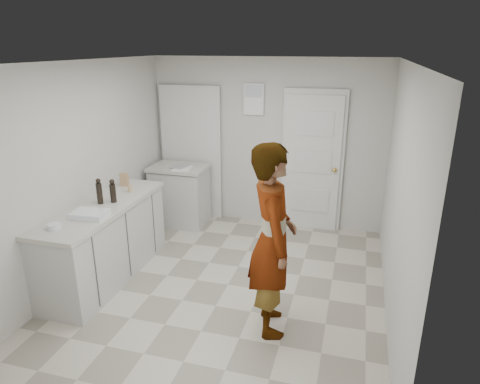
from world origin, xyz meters
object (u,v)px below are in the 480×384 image
(cake_mix_box, at_px, (124,179))
(oil_cruet_a, at_px, (113,191))
(oil_cruet_b, at_px, (99,192))
(baking_dish, at_px, (90,214))
(egg_bowl, at_px, (54,227))
(spice_jar, at_px, (130,189))
(person, at_px, (272,240))

(cake_mix_box, xyz_separation_m, oil_cruet_a, (0.19, -0.57, 0.05))
(oil_cruet_b, height_order, baking_dish, oil_cruet_b)
(baking_dish, xyz_separation_m, egg_bowl, (-0.16, -0.36, -0.00))
(spice_jar, xyz_separation_m, baking_dish, (-0.00, -0.85, -0.01))
(person, relative_size, oil_cruet_b, 6.16)
(baking_dish, bearing_deg, spice_jar, 89.74)
(oil_cruet_a, relative_size, baking_dish, 0.74)
(person, bearing_deg, cake_mix_box, 44.84)
(oil_cruet_b, distance_m, egg_bowl, 0.76)
(baking_dish, height_order, egg_bowl, baking_dish)
(oil_cruet_b, xyz_separation_m, baking_dish, (0.12, -0.39, -0.12))
(oil_cruet_b, bearing_deg, egg_bowl, -93.00)
(spice_jar, height_order, oil_cruet_b, oil_cruet_b)
(oil_cruet_a, height_order, oil_cruet_b, oil_cruet_b)
(person, height_order, oil_cruet_a, person)
(oil_cruet_b, relative_size, egg_bowl, 2.39)
(person, relative_size, egg_bowl, 14.70)
(cake_mix_box, distance_m, oil_cruet_b, 0.66)
(oil_cruet_a, xyz_separation_m, baking_dish, (-0.00, -0.47, -0.10))
(cake_mix_box, xyz_separation_m, oil_cruet_b, (0.07, -0.66, 0.06))
(spice_jar, distance_m, baking_dish, 0.85)
(oil_cruet_b, bearing_deg, person, -11.92)
(spice_jar, relative_size, oil_cruet_b, 0.28)
(person, bearing_deg, spice_jar, 47.14)
(oil_cruet_a, relative_size, oil_cruet_b, 0.92)
(cake_mix_box, distance_m, egg_bowl, 1.41)
(cake_mix_box, height_order, baking_dish, cake_mix_box)
(spice_jar, bearing_deg, person, -24.60)
(oil_cruet_a, distance_m, baking_dish, 0.48)
(baking_dish, bearing_deg, person, -1.66)
(oil_cruet_a, bearing_deg, egg_bowl, -100.95)
(spice_jar, xyz_separation_m, oil_cruet_b, (-0.13, -0.46, 0.10))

